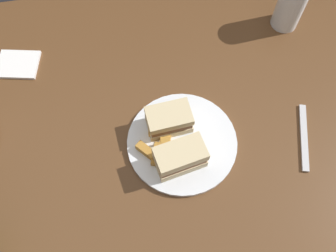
{
  "coord_description": "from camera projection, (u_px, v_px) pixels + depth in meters",
  "views": [
    {
      "loc": [
        0.04,
        0.41,
        1.56
      ],
      "look_at": [
        -0.03,
        0.04,
        0.77
      ],
      "focal_mm": 38.69,
      "sensor_mm": 36.0,
      "label": 1
    }
  ],
  "objects": [
    {
      "name": "ground_plane",
      "position": [
        160.0,
        194.0,
        1.58
      ],
      "size": [
        6.0,
        6.0,
        0.0
      ],
      "primitive_type": "plane",
      "color": "black"
    },
    {
      "name": "dining_table",
      "position": [
        158.0,
        167.0,
        1.25
      ],
      "size": [
        1.28,
        0.94,
        0.74
      ],
      "primitive_type": "cube",
      "color": "brown",
      "rests_on": "ground"
    },
    {
      "name": "plate",
      "position": [
        182.0,
        142.0,
        0.89
      ],
      "size": [
        0.27,
        0.27,
        0.01
      ],
      "primitive_type": "cylinder",
      "color": "white",
      "rests_on": "dining_table"
    },
    {
      "name": "sandwich_half_left",
      "position": [
        169.0,
        120.0,
        0.87
      ],
      "size": [
        0.11,
        0.08,
        0.06
      ],
      "color": "beige",
      "rests_on": "plate"
    },
    {
      "name": "sandwich_half_right",
      "position": [
        180.0,
        157.0,
        0.83
      ],
      "size": [
        0.12,
        0.08,
        0.07
      ],
      "color": "beige",
      "rests_on": "plate"
    },
    {
      "name": "potato_wedge_front",
      "position": [
        166.0,
        137.0,
        0.88
      ],
      "size": [
        0.04,
        0.05,
        0.01
      ],
      "primitive_type": "cube",
      "rotation": [
        0.0,
        0.0,
        4.19
      ],
      "color": "#B77F33",
      "rests_on": "plate"
    },
    {
      "name": "potato_wedge_middle",
      "position": [
        169.0,
        168.0,
        0.84
      ],
      "size": [
        0.03,
        0.05,
        0.02
      ],
      "primitive_type": "cube",
      "rotation": [
        0.0,
        0.0,
        1.9
      ],
      "color": "#B77F33",
      "rests_on": "plate"
    },
    {
      "name": "potato_wedge_back",
      "position": [
        166.0,
        142.0,
        0.87
      ],
      "size": [
        0.02,
        0.05,
        0.02
      ],
      "primitive_type": "cube",
      "rotation": [
        0.0,
        0.0,
        1.56
      ],
      "color": "gold",
      "rests_on": "plate"
    },
    {
      "name": "potato_wedge_left_edge",
      "position": [
        157.0,
        154.0,
        0.86
      ],
      "size": [
        0.04,
        0.06,
        0.02
      ],
      "primitive_type": "cube",
      "rotation": [
        0.0,
        0.0,
        4.37
      ],
      "color": "#B77F33",
      "rests_on": "plate"
    },
    {
      "name": "potato_wedge_right_edge",
      "position": [
        156.0,
        132.0,
        0.88
      ],
      "size": [
        0.04,
        0.02,
        0.02
      ],
      "primitive_type": "cube",
      "rotation": [
        0.0,
        0.0,
        6.1
      ],
      "color": "gold",
      "rests_on": "plate"
    },
    {
      "name": "potato_wedge_stray",
      "position": [
        146.0,
        151.0,
        0.86
      ],
      "size": [
        0.05,
        0.05,
        0.02
      ],
      "primitive_type": "cube",
      "rotation": [
        0.0,
        0.0,
        2.29
      ],
      "color": "#B77F33",
      "rests_on": "plate"
    },
    {
      "name": "pint_glass",
      "position": [
        290.0,
        7.0,
        1.0
      ],
      "size": [
        0.08,
        0.08,
        0.15
      ],
      "color": "white",
      "rests_on": "dining_table"
    },
    {
      "name": "napkin",
      "position": [
        18.0,
        64.0,
        0.99
      ],
      "size": [
        0.13,
        0.11,
        0.01
      ],
      "primitive_type": "cube",
      "rotation": [
        0.0,
        0.0,
        -0.21
      ],
      "color": "white",
      "rests_on": "dining_table"
    },
    {
      "name": "fork",
      "position": [
        304.0,
        137.0,
        0.89
      ],
      "size": [
        0.07,
        0.18,
        0.01
      ],
      "primitive_type": "cube",
      "rotation": [
        0.0,
        0.0,
        1.28
      ],
      "color": "silver",
      "rests_on": "dining_table"
    }
  ]
}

